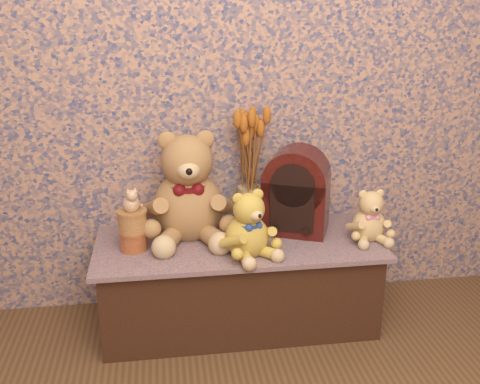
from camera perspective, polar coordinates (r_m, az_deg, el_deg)
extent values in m
cube|color=#3A4778|center=(2.44, -1.07, 17.33)|extent=(3.00, 0.10, 2.60)
cube|color=navy|center=(2.48, -0.17, -9.21)|extent=(1.22, 0.53, 0.39)
cylinder|color=tan|center=(2.51, 1.05, -1.54)|extent=(0.12, 0.12, 0.19)
cylinder|color=#C08138|center=(2.34, -10.85, -4.91)|extent=(0.15, 0.15, 0.08)
cylinder|color=#E0B562|center=(2.31, -10.98, -2.97)|extent=(0.15, 0.15, 0.09)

